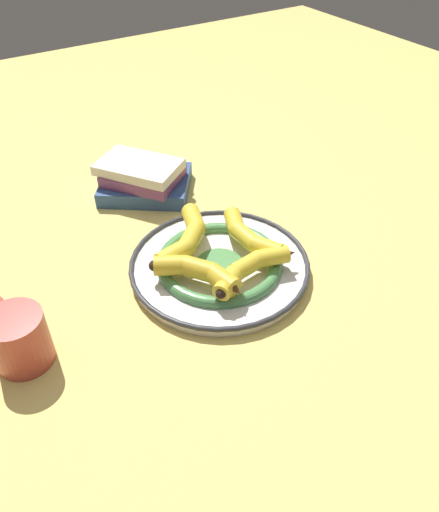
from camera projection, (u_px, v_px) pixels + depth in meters
name	position (u px, v px, depth m)	size (l,w,h in m)	color
ground_plane	(211.00, 267.00, 0.95)	(2.80, 2.80, 0.00)	#E5CC6B
decorative_bowl	(220.00, 265.00, 0.94)	(0.34, 0.34, 0.03)	white
banana_a	(247.00, 235.00, 0.95)	(0.18, 0.06, 0.03)	yellow
banana_b	(251.00, 267.00, 0.88)	(0.07, 0.18, 0.03)	yellow
banana_c	(199.00, 272.00, 0.87)	(0.16, 0.11, 0.04)	gold
banana_d	(186.00, 238.00, 0.94)	(0.14, 0.16, 0.04)	yellow
book_stack	(143.00, 178.00, 1.13)	(0.24, 0.25, 0.08)	#2D4C84
coffee_mug	(19.00, 337.00, 0.76)	(0.14, 0.09, 0.09)	#B24238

